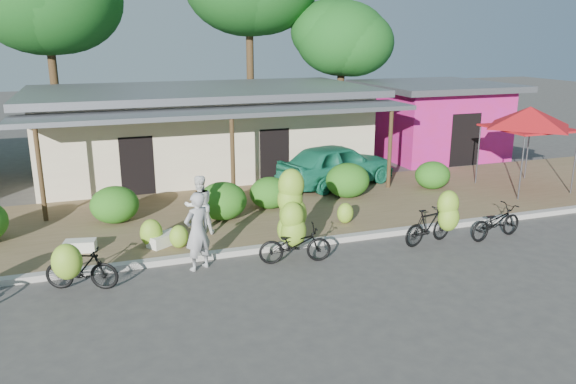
{
  "coord_description": "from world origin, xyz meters",
  "views": [
    {
      "loc": [
        -4.05,
        -10.81,
        5.33
      ],
      "look_at": [
        0.78,
        3.04,
        1.2
      ],
      "focal_mm": 35.0,
      "sensor_mm": 36.0,
      "label": 1
    }
  ],
  "objects_px": {
    "sack_far": "(80,246)",
    "sack_near": "(164,239)",
    "bike_left": "(78,267)",
    "teal_van": "(336,164)",
    "bike_far_right": "(496,222)",
    "bike_center": "(293,224)",
    "vendor": "(197,231)",
    "bystander": "(199,205)",
    "bike_right": "(435,221)",
    "tree_near_right": "(337,36)",
    "red_canopy": "(530,117)"
  },
  "relations": [
    {
      "from": "bike_center",
      "to": "teal_van",
      "type": "relative_size",
      "value": 0.49
    },
    {
      "from": "tree_near_right",
      "to": "teal_van",
      "type": "bearing_deg",
      "value": -113.57
    },
    {
      "from": "bike_right",
      "to": "sack_near",
      "type": "distance_m",
      "value": 6.99
    },
    {
      "from": "vendor",
      "to": "teal_van",
      "type": "xyz_separation_m",
      "value": [
        5.99,
        5.56,
        -0.06
      ]
    },
    {
      "from": "bike_center",
      "to": "bike_right",
      "type": "xyz_separation_m",
      "value": [
        3.74,
        -0.44,
        -0.2
      ]
    },
    {
      "from": "bike_far_right",
      "to": "teal_van",
      "type": "bearing_deg",
      "value": 8.19
    },
    {
      "from": "sack_near",
      "to": "bystander",
      "type": "bearing_deg",
      "value": 25.88
    },
    {
      "from": "bike_left",
      "to": "teal_van",
      "type": "relative_size",
      "value": 0.37
    },
    {
      "from": "red_canopy",
      "to": "bike_far_right",
      "type": "height_order",
      "value": "red_canopy"
    },
    {
      "from": "bike_far_right",
      "to": "bike_right",
      "type": "bearing_deg",
      "value": 78.95
    },
    {
      "from": "bike_left",
      "to": "vendor",
      "type": "xyz_separation_m",
      "value": [
        2.64,
        0.41,
        0.35
      ]
    },
    {
      "from": "bike_far_right",
      "to": "sack_near",
      "type": "bearing_deg",
      "value": 66.47
    },
    {
      "from": "tree_near_right",
      "to": "sack_far",
      "type": "xyz_separation_m",
      "value": [
        -11.95,
        -11.38,
        -4.99
      ]
    },
    {
      "from": "bike_far_right",
      "to": "teal_van",
      "type": "xyz_separation_m",
      "value": [
        -1.97,
        6.14,
        0.42
      ]
    },
    {
      "from": "sack_near",
      "to": "teal_van",
      "type": "height_order",
      "value": "teal_van"
    },
    {
      "from": "sack_near",
      "to": "teal_van",
      "type": "relative_size",
      "value": 0.19
    },
    {
      "from": "tree_near_right",
      "to": "bike_far_right",
      "type": "bearing_deg",
      "value": -95.63
    },
    {
      "from": "sack_near",
      "to": "vendor",
      "type": "distance_m",
      "value": 1.79
    },
    {
      "from": "teal_van",
      "to": "vendor",
      "type": "bearing_deg",
      "value": 116.53
    },
    {
      "from": "tree_near_right",
      "to": "sack_far",
      "type": "relative_size",
      "value": 9.27
    },
    {
      "from": "bike_center",
      "to": "teal_van",
      "type": "xyz_separation_m",
      "value": [
        3.67,
        5.66,
        -0.01
      ]
    },
    {
      "from": "red_canopy",
      "to": "bike_far_right",
      "type": "distance_m",
      "value": 5.82
    },
    {
      "from": "red_canopy",
      "to": "sack_far",
      "type": "distance_m",
      "value": 14.86
    },
    {
      "from": "bike_center",
      "to": "bike_right",
      "type": "height_order",
      "value": "bike_center"
    },
    {
      "from": "bike_left",
      "to": "sack_far",
      "type": "xyz_separation_m",
      "value": [
        0.0,
        2.2,
        -0.33
      ]
    },
    {
      "from": "tree_near_right",
      "to": "bike_center",
      "type": "xyz_separation_m",
      "value": [
        -7.0,
        -13.27,
        -4.36
      ]
    },
    {
      "from": "bike_center",
      "to": "bike_far_right",
      "type": "relative_size",
      "value": 1.2
    },
    {
      "from": "sack_far",
      "to": "vendor",
      "type": "distance_m",
      "value": 3.26
    },
    {
      "from": "red_canopy",
      "to": "tree_near_right",
      "type": "bearing_deg",
      "value": 104.74
    },
    {
      "from": "bike_left",
      "to": "bike_center",
      "type": "bearing_deg",
      "value": -65.71
    },
    {
      "from": "bike_left",
      "to": "tree_near_right",
      "type": "bearing_deg",
      "value": -20.64
    },
    {
      "from": "tree_near_right",
      "to": "sack_near",
      "type": "bearing_deg",
      "value": -130.46
    },
    {
      "from": "bike_far_right",
      "to": "bike_left",
      "type": "bearing_deg",
      "value": 79.5
    },
    {
      "from": "sack_far",
      "to": "sack_near",
      "type": "bearing_deg",
      "value": -6.86
    },
    {
      "from": "bike_center",
      "to": "vendor",
      "type": "height_order",
      "value": "bike_center"
    },
    {
      "from": "tree_near_right",
      "to": "bike_left",
      "type": "relative_size",
      "value": 4.21
    },
    {
      "from": "teal_van",
      "to": "bike_far_right",
      "type": "bearing_deg",
      "value": -178.6
    },
    {
      "from": "bike_right",
      "to": "bike_far_right",
      "type": "xyz_separation_m",
      "value": [
        1.9,
        -0.05,
        -0.22
      ]
    },
    {
      "from": "bike_far_right",
      "to": "sack_far",
      "type": "xyz_separation_m",
      "value": [
        -10.59,
        2.38,
        -0.2
      ]
    },
    {
      "from": "bike_left",
      "to": "sack_near",
      "type": "distance_m",
      "value": 2.84
    },
    {
      "from": "tree_near_right",
      "to": "bike_far_right",
      "type": "distance_m",
      "value": 14.63
    },
    {
      "from": "bike_left",
      "to": "sack_near",
      "type": "relative_size",
      "value": 1.94
    },
    {
      "from": "tree_near_right",
      "to": "vendor",
      "type": "relative_size",
      "value": 3.7
    },
    {
      "from": "tree_near_right",
      "to": "sack_far",
      "type": "height_order",
      "value": "tree_near_right"
    },
    {
      "from": "red_canopy",
      "to": "teal_van",
      "type": "bearing_deg",
      "value": 157.0
    },
    {
      "from": "tree_near_right",
      "to": "bystander",
      "type": "height_order",
      "value": "tree_near_right"
    },
    {
      "from": "bike_left",
      "to": "teal_van",
      "type": "height_order",
      "value": "teal_van"
    },
    {
      "from": "sack_far",
      "to": "bystander",
      "type": "bearing_deg",
      "value": 4.75
    },
    {
      "from": "bike_center",
      "to": "vendor",
      "type": "bearing_deg",
      "value": 97.23
    },
    {
      "from": "bike_far_right",
      "to": "teal_van",
      "type": "height_order",
      "value": "teal_van"
    }
  ]
}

